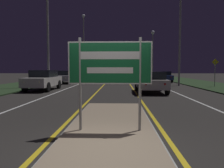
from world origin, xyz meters
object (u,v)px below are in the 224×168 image
(streetlight_right_far, at_px, (153,44))
(car_receding_1, at_px, (162,76))
(highway_sign, at_px, (110,66))
(car_approaching_1, at_px, (66,77))
(car_receding_0, at_px, (151,82))
(streetlight_left_far, at_px, (84,37))
(streetlight_left_near, at_px, (47,10))
(car_approaching_0, at_px, (43,80))
(warning_sign, at_px, (215,70))
(streetlight_right_near, at_px, (180,20))

(streetlight_right_far, distance_m, car_receding_1, 12.52)
(highway_sign, distance_m, car_approaching_1, 20.85)
(car_receding_0, bearing_deg, streetlight_left_far, 110.05)
(streetlight_left_near, distance_m, streetlight_right_far, 23.84)
(car_receding_0, distance_m, car_approaching_0, 8.35)
(streetlight_left_far, xyz_separation_m, streetlight_right_far, (12.31, 1.06, -1.11))
(streetlight_right_far, distance_m, car_approaching_1, 19.65)
(streetlight_left_far, height_order, warning_sign, streetlight_left_far)
(streetlight_left_far, relative_size, car_approaching_1, 2.48)
(highway_sign, relative_size, car_approaching_0, 0.50)
(streetlight_right_near, bearing_deg, streetlight_left_far, 125.99)
(warning_sign, bearing_deg, car_receding_1, 109.64)
(streetlight_right_far, bearing_deg, streetlight_left_near, -121.16)
(streetlight_right_near, bearing_deg, warning_sign, -34.44)
(highway_sign, relative_size, car_receding_0, 0.57)
(highway_sign, xyz_separation_m, streetlight_left_far, (-6.11, 33.28, 5.50))
(streetlight_right_near, bearing_deg, streetlight_left_near, -168.72)
(streetlight_left_far, bearing_deg, car_approaching_1, -89.73)
(streetlight_left_near, relative_size, streetlight_left_far, 0.95)
(car_approaching_1, bearing_deg, car_receding_0, -49.87)
(streetlight_right_far, bearing_deg, car_approaching_1, -130.36)
(car_receding_0, height_order, car_approaching_1, same)
(car_approaching_0, bearing_deg, streetlight_left_near, 98.72)
(highway_sign, height_order, car_approaching_1, highway_sign)
(streetlight_left_far, relative_size, car_receding_0, 2.72)
(highway_sign, distance_m, car_receding_1, 23.79)
(car_approaching_0, height_order, car_approaching_1, car_approaching_0)
(car_receding_1, height_order, car_approaching_0, car_approaching_0)
(streetlight_left_far, xyz_separation_m, car_approaching_1, (0.06, -13.35, -6.45))
(highway_sign, distance_m, streetlight_right_near, 18.13)
(highway_sign, relative_size, streetlight_left_far, 0.21)
(streetlight_left_far, bearing_deg, streetlight_right_far, 4.91)
(streetlight_right_near, height_order, streetlight_right_far, streetlight_right_near)
(car_receding_0, distance_m, car_receding_1, 13.61)
(streetlight_right_far, distance_m, car_approaching_0, 26.34)
(streetlight_right_near, bearing_deg, car_approaching_0, -157.53)
(streetlight_left_far, bearing_deg, car_receding_0, -69.95)
(car_approaching_0, distance_m, warning_sign, 14.95)
(streetlight_left_far, xyz_separation_m, car_receding_1, (11.93, -10.23, -6.49))
(streetlight_right_far, bearing_deg, car_receding_0, -98.73)
(streetlight_left_near, relative_size, warning_sign, 4.24)
(streetlight_right_near, relative_size, warning_sign, 4.37)
(car_approaching_0, bearing_deg, warning_sign, 11.86)
(streetlight_right_near, distance_m, car_approaching_1, 13.90)
(streetlight_left_near, xyz_separation_m, streetlight_right_far, (12.33, 20.40, -0.73))
(highway_sign, distance_m, warning_sign, 17.03)
(streetlight_left_far, height_order, car_receding_0, streetlight_left_far)
(streetlight_left_far, relative_size, streetlight_right_near, 1.02)
(car_receding_0, distance_m, warning_sign, 7.98)
(streetlight_left_far, bearing_deg, car_receding_1, -40.62)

